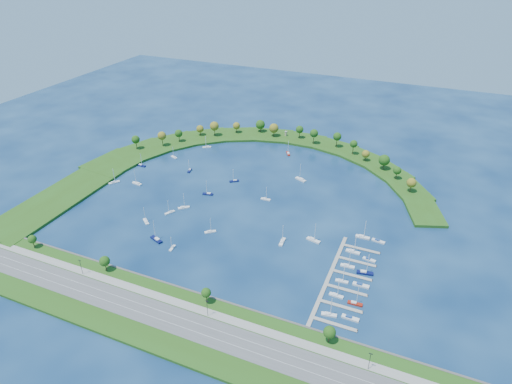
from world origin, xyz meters
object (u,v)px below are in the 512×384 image
at_px(moored_boat_8, 190,170).
at_px(moored_boat_14, 288,153).
at_px(moored_boat_18, 234,181).
at_px(docked_boat_2, 336,295).
at_px(dock_system, 342,280).
at_px(docked_boat_7, 365,272).
at_px(moored_boat_7, 172,247).
at_px(moored_boat_17, 170,212).
at_px(moored_boat_5, 141,165).
at_px(docked_boat_5, 361,285).
at_px(moored_boat_1, 313,240).
at_px(moored_boat_4, 282,241).
at_px(docked_boat_4, 342,281).
at_px(docked_boat_9, 369,259).
at_px(moored_boat_0, 174,157).
at_px(moored_boat_15, 184,207).
at_px(docked_boat_0, 329,314).
at_px(docked_boat_10, 363,237).
at_px(moored_boat_3, 207,147).
at_px(moored_boat_12, 301,179).
at_px(moored_boat_16, 114,182).
at_px(docked_boat_1, 350,318).
at_px(docked_boat_6, 347,266).
at_px(moored_boat_2, 146,221).
at_px(docked_boat_8, 353,251).
at_px(harbor_tower, 286,133).
at_px(moored_boat_10, 266,199).
at_px(docked_boat_3, 355,303).
at_px(moored_boat_11, 156,239).
at_px(moored_boat_6, 137,183).
at_px(docked_boat_11, 378,241).
at_px(moored_boat_9, 208,194).

xyz_separation_m(moored_boat_8, moored_boat_14, (63.61, 62.66, 0.05)).
height_order(moored_boat_18, docked_boat_2, docked_boat_2).
xyz_separation_m(dock_system, docked_boat_7, (10.70, 11.22, 0.61)).
relative_size(moored_boat_7, moored_boat_17, 0.84).
distance_m(moored_boat_5, moored_boat_14, 127.14).
bearing_deg(docked_boat_5, moored_boat_5, 159.46).
height_order(moored_boat_1, docked_boat_2, moored_boat_1).
height_order(moored_boat_4, docked_boat_4, moored_boat_4).
xyz_separation_m(moored_boat_4, docked_boat_9, (53.51, 3.99, -0.35)).
height_order(moored_boat_0, docked_boat_4, docked_boat_4).
distance_m(moored_boat_15, docked_boat_0, 134.95).
bearing_deg(moored_boat_4, docked_boat_10, -65.24).
bearing_deg(moored_boat_3, moored_boat_12, 132.33).
height_order(docked_boat_5, docked_boat_7, docked_boat_7).
height_order(moored_boat_4, docked_boat_2, moored_boat_4).
height_order(moored_boat_3, moored_boat_17, moored_boat_3).
xyz_separation_m(moored_boat_16, docked_boat_1, (201.02, -67.58, -0.26)).
bearing_deg(moored_boat_12, moored_boat_7, 93.11).
relative_size(moored_boat_7, docked_boat_6, 0.76).
height_order(moored_boat_16, docked_boat_10, docked_boat_10).
bearing_deg(moored_boat_2, docked_boat_8, -132.20).
xyz_separation_m(docked_boat_4, docked_boat_10, (2.37, 46.21, 0.07)).
height_order(harbor_tower, docked_boat_0, docked_boat_0).
xyz_separation_m(moored_boat_5, docked_boat_9, (199.44, -50.15, -0.32)).
height_order(moored_boat_2, docked_boat_9, moored_boat_2).
xyz_separation_m(moored_boat_3, moored_boat_16, (-34.23, -87.71, 0.03)).
height_order(moored_boat_10, docked_boat_7, docked_boat_7).
xyz_separation_m(harbor_tower, moored_boat_10, (25.50, -114.65, -3.46)).
bearing_deg(docked_boat_4, docked_boat_7, 45.11).
distance_m(moored_boat_15, docked_boat_3, 139.64).
bearing_deg(moored_boat_10, docked_boat_7, -35.49).
height_order(moored_boat_18, docked_boat_7, docked_boat_7).
distance_m(moored_boat_11, docked_boat_3, 127.87).
relative_size(harbor_tower, moored_boat_14, 0.37).
xyz_separation_m(harbor_tower, moored_boat_14, (14.47, -34.10, -3.41)).
relative_size(moored_boat_7, docked_boat_8, 0.71).
distance_m(moored_boat_3, docked_boat_5, 210.89).
height_order(moored_boat_2, moored_boat_15, moored_boat_15).
bearing_deg(moored_boat_2, moored_boat_6, -9.04).
relative_size(docked_boat_7, docked_boat_9, 1.74).
relative_size(docked_boat_4, docked_boat_11, 1.25).
height_order(harbor_tower, moored_boat_14, moored_boat_14).
height_order(moored_boat_0, docked_boat_3, docked_boat_3).
height_order(docked_boat_4, docked_boat_10, docked_boat_10).
relative_size(moored_boat_16, docked_boat_6, 1.05).
height_order(dock_system, moored_boat_16, moored_boat_16).
height_order(docked_boat_0, docked_boat_8, docked_boat_8).
relative_size(moored_boat_17, docked_boat_4, 1.02).
relative_size(moored_boat_0, moored_boat_9, 0.90).
bearing_deg(moored_boat_17, moored_boat_0, -121.28).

